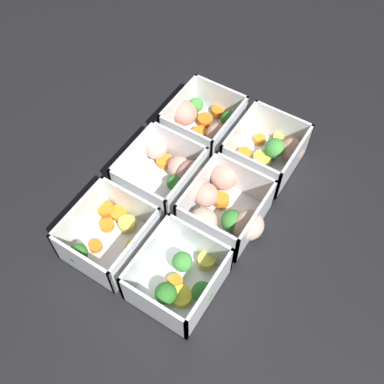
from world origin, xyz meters
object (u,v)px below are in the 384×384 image
at_px(container_near_right, 108,236).
at_px(container_far_right, 180,279).
at_px(container_near_center, 169,171).
at_px(container_far_left, 270,151).
at_px(container_near_left, 203,123).
at_px(container_far_center, 225,207).

relative_size(container_near_right, container_far_right, 1.00).
relative_size(container_near_center, container_far_left, 0.99).
bearing_deg(container_near_right, container_near_left, 179.96).
distance_m(container_far_left, container_far_right, 0.29).
relative_size(container_near_center, container_far_center, 0.96).
bearing_deg(container_near_center, container_far_right, 38.69).
bearing_deg(container_far_right, container_near_center, -141.31).
bearing_deg(container_far_right, container_far_left, 179.37).
bearing_deg(container_near_center, container_near_left, -175.53).
relative_size(container_far_center, container_far_right, 1.10).
bearing_deg(container_near_left, container_far_left, 92.22).
xyz_separation_m(container_near_right, container_far_center, (-0.15, 0.13, 0.00)).
relative_size(container_near_left, container_near_right, 1.09).
height_order(container_near_left, container_near_center, same).
bearing_deg(container_near_right, container_near_center, 176.27).
distance_m(container_far_center, container_far_right, 0.15).
bearing_deg(container_far_center, container_far_right, 2.51).
bearing_deg(container_far_right, container_near_right, -89.98).
xyz_separation_m(container_near_left, container_far_center, (0.14, 0.13, 0.00)).
height_order(container_near_right, container_far_right, same).
distance_m(container_near_left, container_near_right, 0.29).
relative_size(container_near_right, container_far_center, 0.91).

